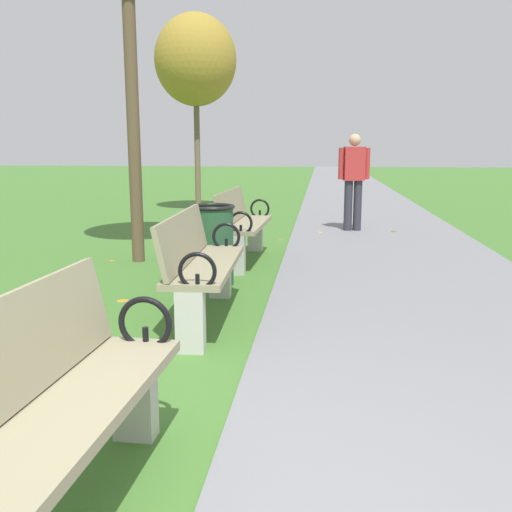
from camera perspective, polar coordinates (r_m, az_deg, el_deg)
paved_walkway at (r=19.73m, az=9.38°, el=6.70°), size 2.84×44.00×0.02m
park_bench_1 at (r=2.24m, az=-20.60°, el=-14.73°), size 0.53×1.62×0.90m
park_bench_2 at (r=4.66m, az=-5.60°, el=-0.76°), size 0.53×1.62×0.90m
park_bench_3 at (r=7.08m, az=-1.38°, el=3.31°), size 0.52×1.61×0.90m
tree_2 at (r=12.65m, az=-6.12°, el=19.01°), size 1.72×1.72×4.17m
pedestrian_walking at (r=9.75m, az=9.83°, el=7.86°), size 0.53×0.26×1.62m
trash_bin at (r=5.91m, az=-4.43°, el=1.15°), size 0.48×0.48×0.84m
scattered_leaves at (r=5.45m, az=1.38°, el=-4.08°), size 4.84×9.48×0.02m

